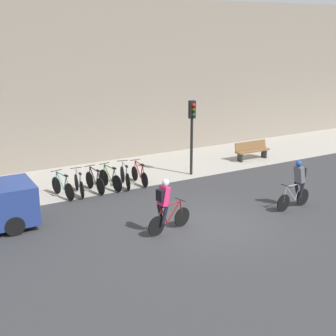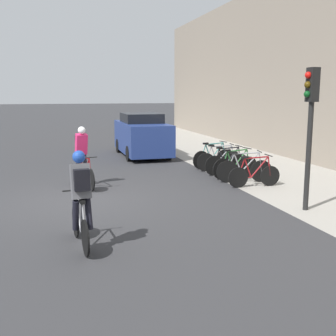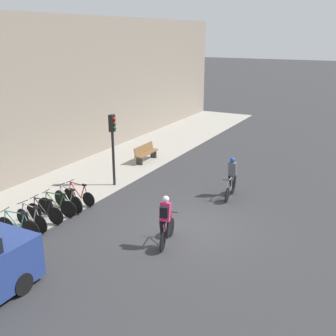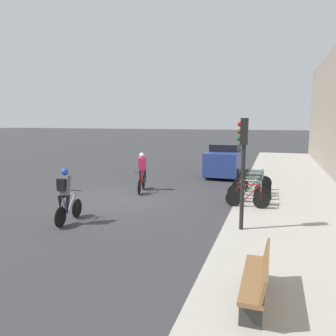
{
  "view_description": "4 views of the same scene",
  "coord_description": "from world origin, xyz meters",
  "px_view_note": "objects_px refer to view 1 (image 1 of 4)",
  "views": [
    {
      "loc": [
        -8.23,
        -11.68,
        6.16
      ],
      "look_at": [
        0.03,
        2.9,
        1.2
      ],
      "focal_mm": 50.0,
      "sensor_mm": 36.0,
      "label": 1
    },
    {
      "loc": [
        10.8,
        -0.63,
        2.72
      ],
      "look_at": [
        1.33,
        1.99,
        0.96
      ],
      "focal_mm": 45.0,
      "sensor_mm": 36.0,
      "label": 2
    },
    {
      "loc": [
        -12.58,
        -5.68,
        6.74
      ],
      "look_at": [
        1.41,
        1.71,
        1.61
      ],
      "focal_mm": 45.0,
      "sensor_mm": 36.0,
      "label": 3
    },
    {
      "loc": [
        12.01,
        5.89,
        3.22
      ],
      "look_at": [
        1.58,
        2.49,
        1.61
      ],
      "focal_mm": 35.0,
      "sensor_mm": 36.0,
      "label": 4
    }
  ],
  "objects_px": {
    "cyclist_grey": "(298,182)",
    "parked_bike_1": "(79,184)",
    "cyclist_pink": "(165,204)",
    "parked_bike_5": "(140,175)",
    "traffic_light_pole": "(192,124)",
    "parked_bike_3": "(110,179)",
    "parked_bike_4": "(125,177)",
    "parked_bike_0": "(63,187)",
    "parked_bike_2": "(95,182)",
    "bench": "(252,150)"
  },
  "relations": [
    {
      "from": "cyclist_grey",
      "to": "parked_bike_1",
      "type": "relative_size",
      "value": 1.06
    },
    {
      "from": "cyclist_grey",
      "to": "parked_bike_1",
      "type": "bearing_deg",
      "value": 140.54
    },
    {
      "from": "cyclist_pink",
      "to": "parked_bike_5",
      "type": "relative_size",
      "value": 1.09
    },
    {
      "from": "cyclist_pink",
      "to": "traffic_light_pole",
      "type": "relative_size",
      "value": 0.54
    },
    {
      "from": "parked_bike_3",
      "to": "parked_bike_4",
      "type": "xyz_separation_m",
      "value": [
        0.65,
        -0.0,
        0.0
      ]
    },
    {
      "from": "parked_bike_4",
      "to": "parked_bike_0",
      "type": "bearing_deg",
      "value": 180.0
    },
    {
      "from": "parked_bike_2",
      "to": "traffic_light_pole",
      "type": "xyz_separation_m",
      "value": [
        4.52,
        0.02,
        1.88
      ]
    },
    {
      "from": "parked_bike_2",
      "to": "traffic_light_pole",
      "type": "relative_size",
      "value": 0.51
    },
    {
      "from": "cyclist_pink",
      "to": "parked_bike_3",
      "type": "bearing_deg",
      "value": 88.13
    },
    {
      "from": "parked_bike_4",
      "to": "parked_bike_5",
      "type": "relative_size",
      "value": 1.06
    },
    {
      "from": "parked_bike_1",
      "to": "parked_bike_5",
      "type": "bearing_deg",
      "value": -0.02
    },
    {
      "from": "parked_bike_5",
      "to": "bench",
      "type": "bearing_deg",
      "value": 6.07
    },
    {
      "from": "parked_bike_3",
      "to": "bench",
      "type": "height_order",
      "value": "parked_bike_3"
    },
    {
      "from": "cyclist_grey",
      "to": "parked_bike_3",
      "type": "relative_size",
      "value": 1.05
    },
    {
      "from": "parked_bike_0",
      "to": "cyclist_grey",
      "type": "bearing_deg",
      "value": -36.74
    },
    {
      "from": "parked_bike_3",
      "to": "parked_bike_4",
      "type": "height_order",
      "value": "parked_bike_4"
    },
    {
      "from": "parked_bike_5",
      "to": "cyclist_pink",
      "type": "bearing_deg",
      "value": -106.93
    },
    {
      "from": "parked_bike_1",
      "to": "parked_bike_4",
      "type": "height_order",
      "value": "parked_bike_4"
    },
    {
      "from": "cyclist_grey",
      "to": "parked_bike_2",
      "type": "distance_m",
      "value": 7.74
    },
    {
      "from": "parked_bike_0",
      "to": "parked_bike_4",
      "type": "bearing_deg",
      "value": -0.0
    },
    {
      "from": "parked_bike_4",
      "to": "parked_bike_1",
      "type": "bearing_deg",
      "value": 180.0
    },
    {
      "from": "cyclist_pink",
      "to": "parked_bike_1",
      "type": "distance_m",
      "value": 4.98
    },
    {
      "from": "traffic_light_pole",
      "to": "parked_bike_0",
      "type": "bearing_deg",
      "value": -179.78
    },
    {
      "from": "parked_bike_5",
      "to": "traffic_light_pole",
      "type": "height_order",
      "value": "traffic_light_pole"
    },
    {
      "from": "parked_bike_3",
      "to": "traffic_light_pole",
      "type": "bearing_deg",
      "value": 0.33
    },
    {
      "from": "parked_bike_4",
      "to": "parked_bike_3",
      "type": "bearing_deg",
      "value": 179.97
    },
    {
      "from": "parked_bike_0",
      "to": "parked_bike_1",
      "type": "distance_m",
      "value": 0.65
    },
    {
      "from": "parked_bike_2",
      "to": "parked_bike_5",
      "type": "distance_m",
      "value": 1.96
    },
    {
      "from": "cyclist_pink",
      "to": "parked_bike_4",
      "type": "bearing_deg",
      "value": 80.46
    },
    {
      "from": "parked_bike_1",
      "to": "cyclist_grey",
      "type": "bearing_deg",
      "value": -39.46
    },
    {
      "from": "parked_bike_0",
      "to": "traffic_light_pole",
      "type": "xyz_separation_m",
      "value": [
        5.83,
        0.02,
        1.89
      ]
    },
    {
      "from": "cyclist_pink",
      "to": "parked_bike_2",
      "type": "relative_size",
      "value": 1.06
    },
    {
      "from": "cyclist_grey",
      "to": "parked_bike_3",
      "type": "bearing_deg",
      "value": 133.94
    },
    {
      "from": "parked_bike_1",
      "to": "parked_bike_3",
      "type": "bearing_deg",
      "value": 0.01
    },
    {
      "from": "parked_bike_1",
      "to": "parked_bike_3",
      "type": "distance_m",
      "value": 1.31
    },
    {
      "from": "cyclist_pink",
      "to": "parked_bike_2",
      "type": "height_order",
      "value": "cyclist_pink"
    },
    {
      "from": "cyclist_grey",
      "to": "parked_bike_5",
      "type": "distance_m",
      "value": 6.43
    },
    {
      "from": "traffic_light_pole",
      "to": "cyclist_grey",
      "type": "bearing_deg",
      "value": -77.5
    },
    {
      "from": "bench",
      "to": "parked_bike_4",
      "type": "bearing_deg",
      "value": -174.49
    },
    {
      "from": "cyclist_grey",
      "to": "parked_bike_2",
      "type": "xyz_separation_m",
      "value": [
        -5.68,
        5.22,
        -0.54
      ]
    },
    {
      "from": "parked_bike_5",
      "to": "traffic_light_pole",
      "type": "relative_size",
      "value": 0.49
    },
    {
      "from": "parked_bike_4",
      "to": "cyclist_pink",
      "type": "bearing_deg",
      "value": -99.54
    },
    {
      "from": "parked_bike_5",
      "to": "traffic_light_pole",
      "type": "bearing_deg",
      "value": 0.53
    },
    {
      "from": "cyclist_pink",
      "to": "parked_bike_5",
      "type": "height_order",
      "value": "cyclist_pink"
    },
    {
      "from": "parked_bike_0",
      "to": "bench",
      "type": "bearing_deg",
      "value": 4.05
    },
    {
      "from": "traffic_light_pole",
      "to": "parked_bike_1",
      "type": "bearing_deg",
      "value": -179.75
    },
    {
      "from": "cyclist_grey",
      "to": "parked_bike_4",
      "type": "height_order",
      "value": "cyclist_grey"
    },
    {
      "from": "parked_bike_4",
      "to": "bench",
      "type": "distance_m",
      "value": 7.19
    },
    {
      "from": "parked_bike_1",
      "to": "traffic_light_pole",
      "type": "xyz_separation_m",
      "value": [
        5.18,
        0.02,
        1.89
      ]
    },
    {
      "from": "parked_bike_1",
      "to": "parked_bike_2",
      "type": "distance_m",
      "value": 0.66
    }
  ]
}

